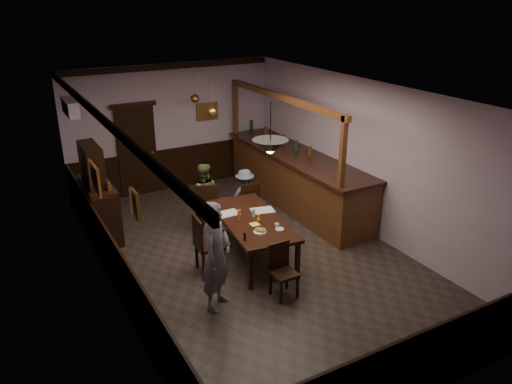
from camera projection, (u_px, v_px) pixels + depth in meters
room at (252, 179)px, 8.57m from camera, size 5.01×8.01×3.01m
dining_table at (252, 222)px, 8.89m from camera, size 1.27×2.31×0.75m
chair_far_left at (207, 205)px, 9.86m from camera, size 0.56×0.56×1.04m
chair_far_right at (249, 201)px, 10.20m from camera, size 0.48×0.48×0.93m
chair_near at (282, 267)px, 7.82m from camera, size 0.39×0.39×0.88m
chair_side at (205, 242)px, 8.44m from camera, size 0.48×0.48×1.03m
person_standing at (216, 256)px, 7.39m from camera, size 0.75×0.73×1.73m
person_seated_left at (203, 195)px, 10.07m from camera, size 0.80×0.72×1.35m
person_seated_right at (245, 195)px, 10.43m from camera, size 0.76×0.50×1.11m
newspaper_left at (228, 213)px, 9.06m from camera, size 0.42×0.31×0.01m
newspaper_right at (262, 210)px, 9.19m from camera, size 0.48×0.39×0.01m
napkin at (255, 224)px, 8.65m from camera, size 0.17×0.17×0.00m
saucer at (280, 229)px, 8.47m from camera, size 0.15×0.15×0.01m
coffee_cup at (277, 225)px, 8.49m from camera, size 0.09×0.09×0.07m
pastry_plate at (260, 232)px, 8.36m from camera, size 0.22×0.22×0.01m
pastry_ring_a at (259, 229)px, 8.38m from camera, size 0.13×0.13×0.04m
pastry_ring_b at (262, 230)px, 8.36m from camera, size 0.13×0.13×0.04m
soda_can at (259, 218)px, 8.76m from camera, size 0.07×0.07×0.12m
beer_glass at (239, 215)px, 8.77m from camera, size 0.06×0.06×0.20m
water_glass at (254, 213)px, 8.91m from camera, size 0.06×0.06×0.15m
pepper_mill at (245, 236)px, 8.07m from camera, size 0.04×0.04×0.14m
sideboard at (98, 200)px, 9.64m from camera, size 0.51×1.42×1.87m
bar_counter at (297, 178)px, 11.09m from camera, size 1.05×4.53×2.54m
door_back at (137, 152)px, 11.54m from camera, size 0.90×0.06×2.10m
ac_unit at (70, 107)px, 9.50m from camera, size 0.20×0.85×0.30m
picture_left_small at (135, 204)px, 5.93m from camera, size 0.04×0.28×0.36m
picture_left_large at (95, 178)px, 8.04m from camera, size 0.04×0.62×0.48m
picture_back at (207, 111)px, 12.08m from camera, size 0.55×0.04×0.42m
pendant_iron at (270, 147)px, 7.60m from camera, size 0.56×0.56×0.81m
pendant_brass_mid at (212, 112)px, 9.83m from camera, size 0.20×0.20×0.81m
pendant_brass_far at (195, 99)px, 11.02m from camera, size 0.20×0.20×0.81m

